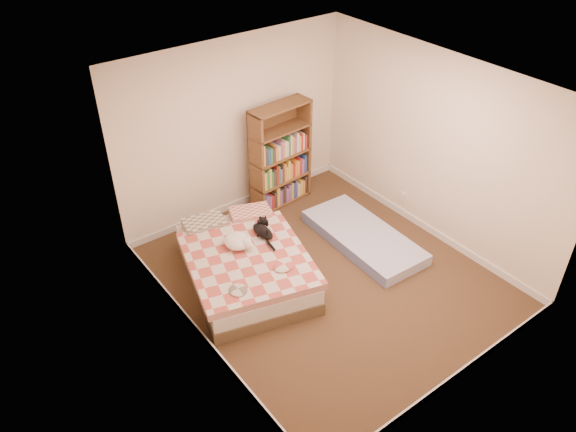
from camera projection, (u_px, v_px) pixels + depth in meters
room at (330, 196)px, 6.29m from camera, size 3.51×4.01×2.51m
bed at (244, 263)px, 6.84m from camera, size 1.76×2.15×0.50m
bookshelf at (279, 168)px, 8.07m from camera, size 0.95×0.39×1.54m
floor_mattress at (363, 237)px, 7.52m from camera, size 0.86×1.78×0.16m
black_cat at (262, 230)px, 6.92m from camera, size 0.34×0.61×0.14m
white_dog at (238, 241)px, 6.70m from camera, size 0.40×0.42×0.16m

